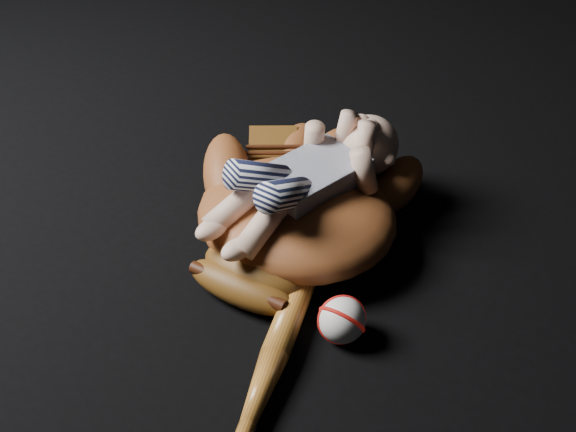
{
  "coord_description": "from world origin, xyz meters",
  "views": [
    {
      "loc": [
        0.54,
        -0.57,
        0.75
      ],
      "look_at": [
        0.03,
        0.13,
        0.08
      ],
      "focal_mm": 45.0,
      "sensor_mm": 36.0,
      "label": 1
    }
  ],
  "objects_px": {
    "newborn_baby": "(299,177)",
    "baseball": "(342,320)",
    "baseball_bat": "(269,369)",
    "baseball_glove": "(296,208)"
  },
  "relations": [
    {
      "from": "newborn_baby",
      "to": "baseball",
      "type": "bearing_deg",
      "value": -26.81
    },
    {
      "from": "baseball_bat",
      "to": "newborn_baby",
      "type": "bearing_deg",
      "value": 118.12
    },
    {
      "from": "newborn_baby",
      "to": "baseball_glove",
      "type": "bearing_deg",
      "value": -94.95
    },
    {
      "from": "baseball_glove",
      "to": "baseball",
      "type": "xyz_separation_m",
      "value": [
        0.17,
        -0.13,
        -0.04
      ]
    },
    {
      "from": "baseball_glove",
      "to": "baseball_bat",
      "type": "distance_m",
      "value": 0.29
    },
    {
      "from": "baseball_glove",
      "to": "baseball_bat",
      "type": "relative_size",
      "value": 1.08
    },
    {
      "from": "baseball_bat",
      "to": "baseball",
      "type": "distance_m",
      "value": 0.12
    },
    {
      "from": "newborn_baby",
      "to": "baseball_bat",
      "type": "relative_size",
      "value": 0.89
    },
    {
      "from": "baseball",
      "to": "baseball_glove",
      "type": "bearing_deg",
      "value": 142.84
    },
    {
      "from": "newborn_baby",
      "to": "baseball_bat",
      "type": "xyz_separation_m",
      "value": [
        0.13,
        -0.25,
        -0.11
      ]
    }
  ]
}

